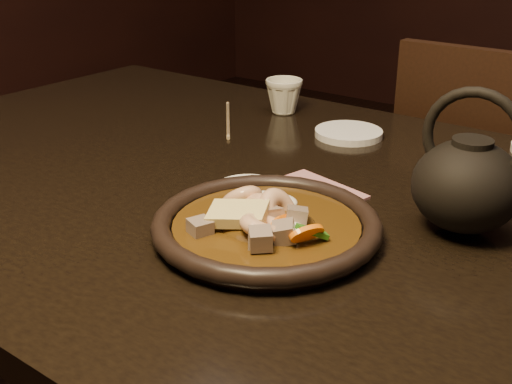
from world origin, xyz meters
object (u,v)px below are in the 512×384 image
Objects in this scene: plate at (266,226)px; tea_cup at (284,95)px; table at (290,241)px; chair at (494,227)px; teapot at (468,181)px.

tea_cup is at bearing 122.34° from plate.
chair reaches higher than table.
plate is 0.25m from teapot.
chair is 4.96× the size of teapot.
teapot is at bearing 6.92° from table.
plate is 3.85× the size of tea_cup.
teapot is (0.11, -0.60, 0.34)m from chair.
plate is at bearing -142.85° from teapot.
table is at bearing -176.54° from teapot.
tea_cup is at bearing 41.91° from chair.
table is at bearing 80.38° from chair.
plate is (-0.07, -0.76, 0.28)m from chair.
teapot is (0.18, 0.16, 0.05)m from plate.
table is 0.41m from tea_cup.
chair is at bearing 84.63° from plate.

